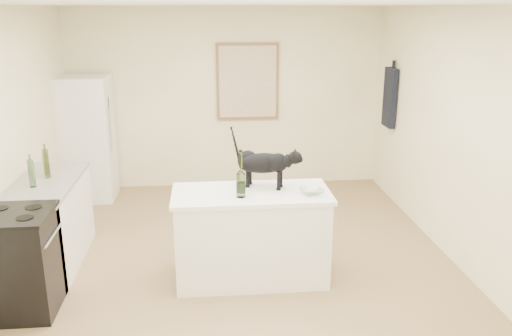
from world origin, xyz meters
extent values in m
plane|color=#8F704C|center=(0.00, 0.00, 0.00)|extent=(5.50, 5.50, 0.00)
plane|color=white|center=(0.00, 0.00, 2.60)|extent=(5.50, 5.50, 0.00)
plane|color=#FAF2C2|center=(0.00, 2.75, 1.30)|extent=(4.50, 0.00, 4.50)
plane|color=#FAF2C2|center=(0.00, -2.75, 1.30)|extent=(4.50, 0.00, 4.50)
plane|color=#FAF2C2|center=(2.25, 0.00, 1.30)|extent=(0.00, 5.50, 5.50)
cube|color=white|center=(0.10, -0.20, 0.43)|extent=(1.44, 0.67, 0.86)
cube|color=white|center=(0.10, -0.20, 0.88)|extent=(1.50, 0.70, 0.04)
cube|color=white|center=(-1.95, 0.30, 0.43)|extent=(0.60, 1.40, 0.86)
cube|color=gray|center=(-1.95, 0.30, 0.88)|extent=(0.62, 1.44, 0.04)
cube|color=black|center=(-1.95, -0.60, 0.45)|extent=(0.60, 0.60, 0.90)
cube|color=white|center=(-1.95, 2.35, 0.85)|extent=(0.68, 0.68, 1.70)
cube|color=brown|center=(0.30, 2.72, 1.55)|extent=(0.90, 0.03, 1.10)
cube|color=beige|center=(0.30, 2.70, 1.55)|extent=(0.82, 0.00, 1.02)
cube|color=black|center=(2.19, 2.05, 1.40)|extent=(0.08, 0.34, 0.80)
cylinder|color=#396126|center=(-0.01, -0.33, 1.10)|extent=(0.10, 0.10, 0.39)
imported|color=white|center=(0.66, -0.32, 0.93)|extent=(0.25, 0.25, 0.05)
cube|color=silver|center=(-1.60, 2.33, 1.34)|extent=(0.03, 0.16, 0.20)
cylinder|color=brown|center=(-1.98, 0.54, 1.01)|extent=(0.06, 0.06, 0.22)
cylinder|color=#234818|center=(-1.94, 0.43, 1.05)|extent=(0.06, 0.06, 0.30)
cylinder|color=#1C5221|center=(-2.00, 0.14, 1.04)|extent=(0.06, 0.06, 0.27)
camera|label=1|loc=(-0.30, -4.90, 2.57)|focal=37.08mm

